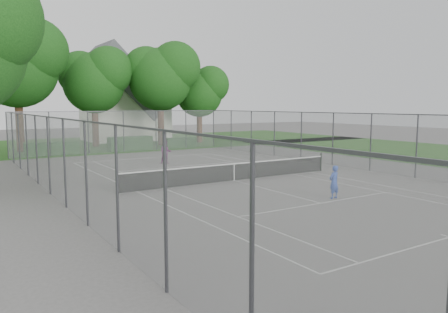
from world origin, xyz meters
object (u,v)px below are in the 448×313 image
house (125,102)px  girl_player (334,182)px  tennis_net (234,171)px  woman_player (166,152)px

house → girl_player: bearing=-95.5°
tennis_net → woman_player: 8.18m
tennis_net → girl_player: size_ratio=8.93×
tennis_net → house: size_ratio=1.19×
house → woman_player: size_ratio=6.78×
house → girl_player: (-3.38, -35.18, -3.63)m
house → woman_player: house is taller
tennis_net → woman_player: (-0.18, 8.18, 0.29)m
girl_player → woman_player: size_ratio=0.90×
girl_player → woman_player: bearing=-89.2°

